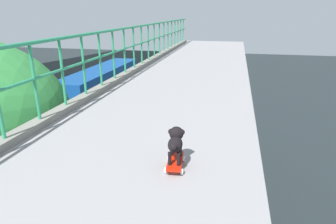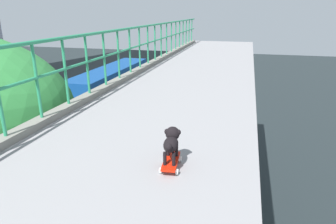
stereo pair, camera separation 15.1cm
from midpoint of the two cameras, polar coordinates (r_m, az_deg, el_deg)
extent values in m
cylinder|color=#288D5F|center=(4.58, -22.68, 5.34)|extent=(0.04, 0.04, 1.06)
cylinder|color=#288D5F|center=(5.14, -18.04, 7.19)|extent=(0.04, 0.04, 1.06)
cylinder|color=#288D5F|center=(5.73, -14.30, 8.63)|extent=(0.04, 0.04, 1.06)
cylinder|color=#288D5F|center=(6.35, -11.26, 9.77)|extent=(0.04, 0.04, 1.06)
cylinder|color=#288D5F|center=(6.99, -8.75, 10.69)|extent=(0.04, 0.04, 1.06)
cylinder|color=#288D5F|center=(7.63, -6.65, 11.43)|extent=(0.04, 0.04, 1.06)
cylinder|color=#288D5F|center=(8.29, -4.87, 12.05)|extent=(0.04, 0.04, 1.06)
cylinder|color=#288D5F|center=(8.95, -3.35, 12.57)|extent=(0.04, 0.04, 1.06)
cylinder|color=#288D5F|center=(9.62, -2.03, 13.01)|extent=(0.04, 0.04, 1.06)
cylinder|color=#288D5F|center=(10.29, -0.88, 13.38)|extent=(0.04, 0.04, 1.06)
cylinder|color=#288D5F|center=(10.97, 0.13, 13.71)|extent=(0.04, 0.04, 1.06)
cylinder|color=#288D5F|center=(11.65, 1.02, 13.99)|extent=(0.04, 0.04, 1.06)
cylinder|color=#288D5F|center=(12.33, 1.82, 14.24)|extent=(0.04, 0.04, 1.06)
cylinder|color=#288D5F|center=(13.02, 2.54, 14.47)|extent=(0.04, 0.04, 1.06)
cylinder|color=#288D5F|center=(13.70, 3.18, 14.66)|extent=(0.04, 0.04, 1.06)
cylinder|color=#288D5F|center=(14.39, 3.77, 14.84)|extent=(0.04, 0.04, 1.06)
cylinder|color=#288D5F|center=(15.08, 4.30, 15.00)|extent=(0.04, 0.04, 1.06)
cylinder|color=#288D5F|center=(15.77, 4.79, 15.15)|extent=(0.04, 0.04, 1.06)
cylinder|color=black|center=(15.96, -26.70, -12.01)|extent=(0.18, 0.66, 0.66)
cube|color=navy|center=(26.12, -10.42, 4.80)|extent=(2.35, 11.61, 3.09)
cube|color=black|center=(26.00, -10.48, 5.96)|extent=(2.37, 10.69, 0.70)
cylinder|color=black|center=(29.68, -5.02, 4.01)|extent=(0.28, 0.96, 0.96)
cylinder|color=black|center=(30.49, -9.02, 4.24)|extent=(0.28, 0.96, 0.96)
cylinder|color=black|center=(23.26, -10.97, -0.41)|extent=(0.28, 0.96, 0.96)
cylinder|color=black|center=(24.29, -15.77, 0.03)|extent=(0.28, 0.96, 0.96)
cube|color=red|center=(3.21, 1.92, -9.26)|extent=(0.19, 0.44, 0.02)
cylinder|color=white|center=(3.35, 3.65, -8.88)|extent=(0.03, 0.06, 0.06)
cylinder|color=white|center=(3.36, 0.78, -8.69)|extent=(0.03, 0.06, 0.06)
cylinder|color=white|center=(3.10, 3.14, -11.26)|extent=(0.03, 0.06, 0.06)
cylinder|color=white|center=(3.12, 0.02, -11.03)|extent=(0.03, 0.06, 0.06)
cylinder|color=black|center=(3.26, 2.96, -7.18)|extent=(0.04, 0.04, 0.14)
cylinder|color=black|center=(3.27, 1.36, -7.08)|extent=(0.04, 0.04, 0.14)
cylinder|color=black|center=(3.07, 2.51, -8.92)|extent=(0.04, 0.04, 0.14)
cylinder|color=black|center=(3.08, 0.81, -8.80)|extent=(0.04, 0.04, 0.14)
ellipsoid|color=black|center=(3.12, 1.94, -6.13)|extent=(0.18, 0.30, 0.14)
sphere|color=black|center=(3.21, 2.23, -4.12)|extent=(0.15, 0.15, 0.15)
ellipsoid|color=black|center=(3.27, 2.37, -3.84)|extent=(0.06, 0.07, 0.05)
sphere|color=black|center=(3.19, 3.25, -3.86)|extent=(0.06, 0.06, 0.06)
sphere|color=black|center=(3.20, 1.22, -3.75)|extent=(0.06, 0.06, 0.06)
sphere|color=black|center=(2.97, 1.58, -6.61)|extent=(0.07, 0.07, 0.07)
camera|label=1|loc=(0.08, -88.99, 0.34)|focal=32.23mm
camera|label=2|loc=(0.08, 91.01, -0.34)|focal=32.23mm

